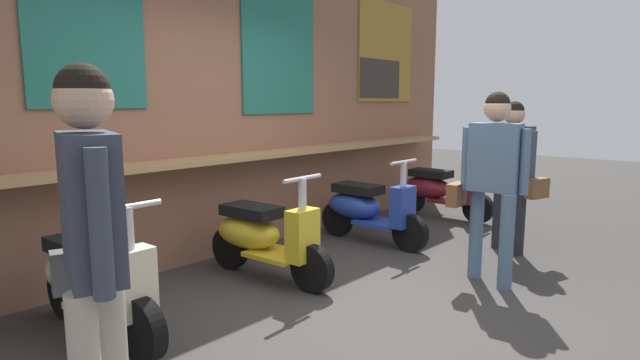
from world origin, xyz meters
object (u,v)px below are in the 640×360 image
shopper_browsing (492,169)px  shopper_passing (91,228)px  scooter_maroon (438,189)px  shopper_with_handbag (513,163)px  scooter_cream (93,280)px  scooter_blue (366,208)px  scooter_yellow (261,236)px

shopper_browsing → shopper_passing: shopper_passing is taller
scooter_maroon → shopper_with_handbag: (-1.00, -1.37, 0.56)m
scooter_cream → shopper_browsing: shopper_browsing is taller
scooter_cream → shopper_browsing: 3.23m
scooter_cream → scooter_blue: (3.12, 0.00, 0.00)m
scooter_blue → shopper_browsing: (-0.38, -1.59, 0.62)m
scooter_maroon → scooter_blue: bearing=-90.8°
scooter_blue → scooter_maroon: (1.67, -0.00, 0.00)m
scooter_cream → scooter_yellow: 1.53m
shopper_with_handbag → shopper_passing: shopper_passing is taller
scooter_yellow → scooter_maroon: size_ratio=1.00×
scooter_blue → shopper_browsing: size_ratio=0.84×
shopper_with_handbag → shopper_browsing: bearing=-151.2°
shopper_with_handbag → shopper_browsing: shopper_browsing is taller
scooter_blue → shopper_browsing: 1.75m
scooter_yellow → shopper_with_handbag: shopper_with_handbag is taller
scooter_cream → scooter_yellow: size_ratio=1.00×
scooter_yellow → scooter_cream: bearing=-93.1°
scooter_cream → shopper_passing: size_ratio=0.81×
shopper_passing → scooter_blue: bearing=-142.8°
shopper_with_handbag → shopper_browsing: (-1.06, -0.22, 0.06)m
scooter_maroon → shopper_browsing: (-2.06, -1.59, 0.62)m
shopper_passing → scooter_yellow: bearing=-130.6°
scooter_maroon → shopper_with_handbag: size_ratio=0.89×
shopper_browsing → scooter_yellow: bearing=-59.4°
scooter_maroon → shopper_with_handbag: shopper_with_handbag is taller
shopper_passing → shopper_browsing: bearing=-167.4°
scooter_blue → scooter_maroon: same height
shopper_with_handbag → shopper_browsing: 1.09m
scooter_cream → shopper_browsing: (2.74, -1.59, 0.62)m
shopper_passing → shopper_with_handbag: bearing=-163.2°
scooter_yellow → shopper_with_handbag: 2.71m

